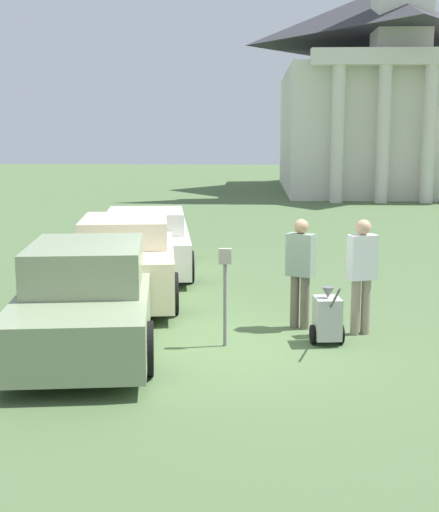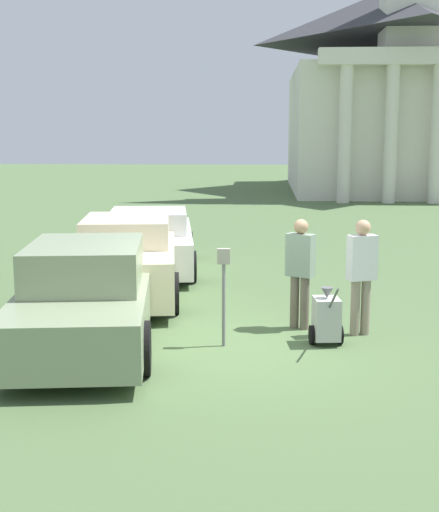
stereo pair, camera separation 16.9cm
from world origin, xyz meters
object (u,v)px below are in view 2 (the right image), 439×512
parked_car_white (149,242)px  person_supervisor (362,270)px  parked_car_sage (88,296)px  person_worker (300,267)px  parking_meter (224,279)px  parked_car_cream (128,258)px  church (389,79)px  equipment_cart (326,318)px

parked_car_white → person_supervisor: 6.41m
parked_car_sage → person_worker: 3.26m
parking_meter → person_worker: size_ratio=0.82×
parked_car_cream → church: size_ratio=0.21×
parked_car_sage → person_supervisor: size_ratio=2.94×
parked_car_white → church: size_ratio=0.20×
church → parking_meter: bearing=-103.7°
parked_car_white → church: (8.99, 22.99, 5.14)m
equipment_cart → church: (5.52, 28.50, 5.40)m
parked_car_cream → person_supervisor: 4.72m
parked_car_sage → parking_meter: 2.01m
equipment_cart → person_supervisor: bearing=37.9°
person_supervisor → equipment_cart: bearing=25.5°
person_supervisor → parked_car_sage: bearing=-9.4°
equipment_cart → parked_car_sage: bearing=175.7°
parked_car_cream → parked_car_white: 2.52m
parked_car_sage → equipment_cart: 3.48m
parked_car_white → parking_meter: parking_meter is taller
parked_car_cream → person_worker: person_worker is taller
person_supervisor → parking_meter: bearing=1.0°
parked_car_sage → parked_car_white: (-0.00, 5.61, -0.04)m
parked_car_cream → parked_car_white: (0.00, 2.52, -0.07)m
person_worker → parked_car_white: bearing=-29.0°
parked_car_sage → person_worker: (3.12, 0.92, 0.30)m
equipment_cart → parked_car_cream: bearing=133.3°
parked_car_cream → parking_meter: (1.99, -3.17, 0.28)m
parked_car_white → person_supervisor: bearing=-58.4°
parked_car_sage → parked_car_white: 5.61m
parked_car_white → parking_meter: (1.99, -5.69, 0.35)m
parked_car_cream → parking_meter: size_ratio=3.54×
person_worker → parked_car_sage: bearing=43.8°
parked_car_cream → person_supervisor: person_supervisor is taller
church → equipment_cart: bearing=-101.0°
parking_meter → equipment_cart: (1.48, 0.18, -0.60)m
parking_meter → person_supervisor: person_supervisor is taller
parking_meter → parked_car_sage: bearing=177.5°
person_supervisor → equipment_cart: person_supervisor is taller
parked_car_sage → person_worker: bearing=9.3°
parked_car_cream → parked_car_white: parked_car_cream is taller
parked_car_sage → person_supervisor: bearing=1.6°
person_supervisor → parked_car_white: bearing=-69.4°
person_worker → equipment_cart: 1.08m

